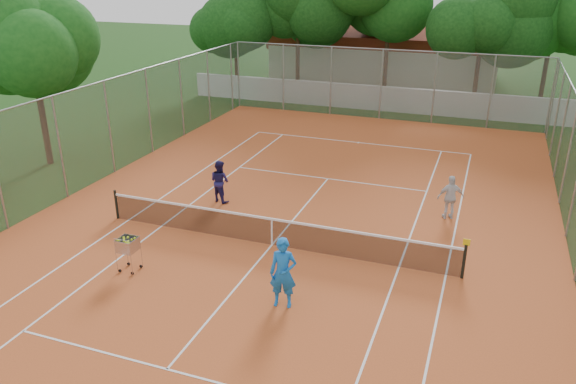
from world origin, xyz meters
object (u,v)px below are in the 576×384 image
(clubhouse, at_px, (387,51))
(player_far_right, at_px, (451,197))
(ball_hopper, at_px, (129,253))
(player_far_left, at_px, (220,181))
(tennis_net, at_px, (272,231))
(player_near, at_px, (283,273))

(clubhouse, xyz_separation_m, player_far_right, (7.16, -24.89, -1.38))
(clubhouse, relative_size, ball_hopper, 14.17)
(clubhouse, xyz_separation_m, player_far_left, (-1.19, -26.31, -1.36))
(player_far_left, bearing_deg, tennis_net, 157.79)
(tennis_net, bearing_deg, ball_hopper, -138.61)
(ball_hopper, bearing_deg, clubhouse, 109.85)
(player_near, bearing_deg, player_far_right, 52.71)
(tennis_net, xyz_separation_m, player_far_right, (5.16, 4.11, 0.31))
(clubhouse, xyz_separation_m, ball_hopper, (-1.35, -31.96, -1.60))
(clubhouse, height_order, player_far_left, clubhouse)
(player_near, relative_size, player_far_left, 1.20)
(player_far_left, xyz_separation_m, ball_hopper, (-0.16, -5.65, -0.24))
(tennis_net, height_order, clubhouse, clubhouse)
(ball_hopper, bearing_deg, player_near, 20.72)
(player_near, bearing_deg, ball_hopper, 167.80)
(player_far_right, distance_m, ball_hopper, 11.07)
(tennis_net, height_order, player_near, player_near)
(player_near, distance_m, ball_hopper, 4.92)
(player_near, height_order, player_far_left, player_near)
(tennis_net, xyz_separation_m, player_far_left, (-3.19, 2.69, 0.33))
(tennis_net, distance_m, ball_hopper, 4.47)
(player_far_right, bearing_deg, ball_hopper, 17.71)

